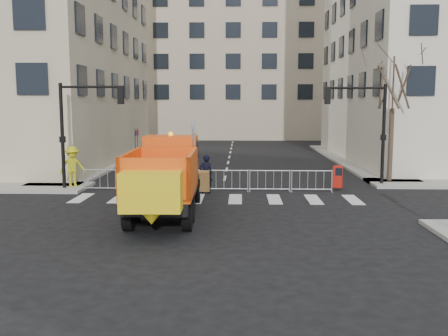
{
  "coord_description": "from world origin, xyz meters",
  "views": [
    {
      "loc": [
        0.94,
        -17.17,
        4.35
      ],
      "look_at": [
        0.28,
        2.5,
        1.83
      ],
      "focal_mm": 40.0,
      "sensor_mm": 36.0,
      "label": 1
    }
  ],
  "objects_px": {
    "plow_truck": "(165,175)",
    "cop_c": "(150,173)",
    "newspaper_box": "(338,177)",
    "worker": "(72,166)",
    "cop_b": "(146,179)",
    "cop_a": "(206,174)"
  },
  "relations": [
    {
      "from": "plow_truck",
      "to": "cop_c",
      "type": "relative_size",
      "value": 4.79
    },
    {
      "from": "cop_b",
      "to": "newspaper_box",
      "type": "bearing_deg",
      "value": -168.25
    },
    {
      "from": "cop_b",
      "to": "newspaper_box",
      "type": "distance_m",
      "value": 9.64
    },
    {
      "from": "cop_a",
      "to": "worker",
      "type": "height_order",
      "value": "worker"
    },
    {
      "from": "cop_a",
      "to": "newspaper_box",
      "type": "height_order",
      "value": "cop_a"
    },
    {
      "from": "cop_b",
      "to": "plow_truck",
      "type": "bearing_deg",
      "value": 109.52
    },
    {
      "from": "cop_a",
      "to": "cop_c",
      "type": "distance_m",
      "value": 2.77
    },
    {
      "from": "plow_truck",
      "to": "cop_a",
      "type": "relative_size",
      "value": 4.98
    },
    {
      "from": "cop_c",
      "to": "cop_b",
      "type": "bearing_deg",
      "value": 31.94
    },
    {
      "from": "plow_truck",
      "to": "cop_c",
      "type": "distance_m",
      "value": 5.42
    },
    {
      "from": "worker",
      "to": "cop_c",
      "type": "bearing_deg",
      "value": -43.47
    },
    {
      "from": "worker",
      "to": "newspaper_box",
      "type": "bearing_deg",
      "value": -30.48
    },
    {
      "from": "cop_a",
      "to": "newspaper_box",
      "type": "xyz_separation_m",
      "value": [
        6.65,
        1.05,
        -0.25
      ]
    },
    {
      "from": "newspaper_box",
      "to": "worker",
      "type": "bearing_deg",
      "value": -159.49
    },
    {
      "from": "plow_truck",
      "to": "newspaper_box",
      "type": "relative_size",
      "value": 8.61
    },
    {
      "from": "cop_c",
      "to": "cop_a",
      "type": "bearing_deg",
      "value": 120.09
    },
    {
      "from": "plow_truck",
      "to": "cop_b",
      "type": "distance_m",
      "value": 4.36
    },
    {
      "from": "cop_a",
      "to": "cop_c",
      "type": "bearing_deg",
      "value": -21.48
    },
    {
      "from": "cop_b",
      "to": "cop_a",
      "type": "bearing_deg",
      "value": -158.71
    },
    {
      "from": "cop_b",
      "to": "cop_c",
      "type": "relative_size",
      "value": 0.86
    },
    {
      "from": "cop_a",
      "to": "cop_c",
      "type": "xyz_separation_m",
      "value": [
        -2.77,
        0.0,
        0.04
      ]
    },
    {
      "from": "cop_c",
      "to": "worker",
      "type": "xyz_separation_m",
      "value": [
        -4.15,
        0.91,
        0.2
      ]
    }
  ]
}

